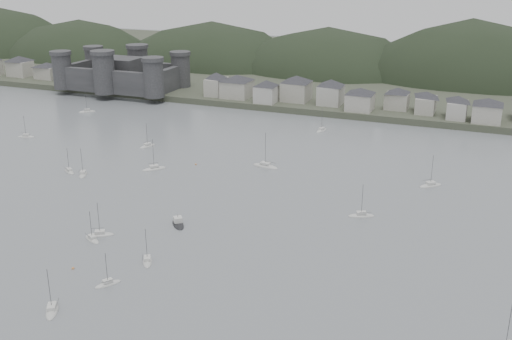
% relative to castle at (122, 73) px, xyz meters
% --- Properties ---
extents(ground, '(900.00, 900.00, 0.00)m').
position_rel_castle_xyz_m(ground, '(120.00, -179.80, -10.96)').
color(ground, slate).
rests_on(ground, ground).
extents(far_shore_land, '(900.00, 250.00, 3.00)m').
position_rel_castle_xyz_m(far_shore_land, '(120.00, 115.20, -9.46)').
color(far_shore_land, '#383D2D').
rests_on(far_shore_land, ground).
extents(forested_ridge, '(851.55, 103.94, 102.57)m').
position_rel_castle_xyz_m(forested_ridge, '(124.83, 89.60, -22.25)').
color(forested_ridge, black).
rests_on(forested_ridge, ground).
extents(castle, '(66.00, 43.00, 20.00)m').
position_rel_castle_xyz_m(castle, '(0.00, 0.00, 0.00)').
color(castle, '#303032').
rests_on(castle, far_shore_land).
extents(waterfront_town, '(451.48, 28.46, 12.92)m').
position_rel_castle_xyz_m(waterfront_town, '(170.59, 3.54, -2.30)').
color(waterfront_town, '#A4A196').
rests_on(waterfront_town, far_shore_land).
extents(sailboat_lead, '(6.56, 4.68, 8.70)m').
position_rel_castle_xyz_m(sailboat_lead, '(94.66, -155.81, -10.78)').
color(sailboat_lead, beige).
rests_on(sailboat_lead, ground).
extents(moored_fleet, '(252.37, 175.47, 13.40)m').
position_rel_castle_xyz_m(moored_fleet, '(107.23, -119.61, -10.79)').
color(moored_fleet, beige).
rests_on(moored_fleet, ground).
extents(motor_launch_far, '(7.25, 7.88, 3.89)m').
position_rel_castle_xyz_m(motor_launch_far, '(110.69, -138.98, -10.67)').
color(motor_launch_far, black).
rests_on(motor_launch_far, ground).
extents(mooring_buoys, '(177.01, 100.96, 0.70)m').
position_rel_castle_xyz_m(mooring_buoys, '(128.20, -134.95, -10.81)').
color(mooring_buoys, '#CF8445').
rests_on(mooring_buoys, ground).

